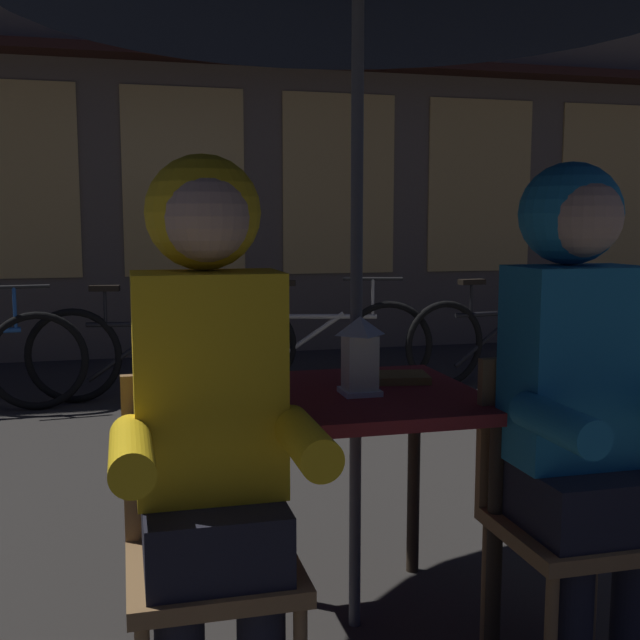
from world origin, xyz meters
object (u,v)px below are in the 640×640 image
at_px(person_right_hooded, 580,376).
at_px(book, 396,378).
at_px(person_left_hooded, 210,396).
at_px(chair_right, 563,500).
at_px(bicycle_fifth, 502,338).
at_px(cafe_table, 356,424).
at_px(bicycle_third, 148,352).
at_px(chair_left, 210,535).
at_px(bicycle_fourth, 320,343).
at_px(lantern, 360,353).

relative_size(person_right_hooded, book, 7.00).
bearing_deg(person_left_hooded, person_right_hooded, 0.00).
bearing_deg(person_right_hooded, book, 120.44).
bearing_deg(person_right_hooded, person_left_hooded, 180.00).
bearing_deg(person_right_hooded, chair_right, 90.00).
bearing_deg(bicycle_fifth, cafe_table, -123.70).
xyz_separation_m(person_left_hooded, bicycle_third, (-0.03, 3.69, -0.50)).
relative_size(chair_right, book, 4.35).
bearing_deg(chair_right, person_left_hooded, -176.61).
height_order(chair_left, bicycle_fifth, chair_left).
xyz_separation_m(chair_left, bicycle_fourth, (1.23, 3.76, -0.14)).
xyz_separation_m(cafe_table, bicycle_third, (-0.51, 3.26, -0.29)).
relative_size(lantern, bicycle_fourth, 0.14).
relative_size(cafe_table, bicycle_third, 0.44).
relative_size(bicycle_third, book, 8.34).
height_order(lantern, bicycle_fourth, lantern).
bearing_deg(cafe_table, bicycle_third, 98.92).
height_order(person_left_hooded, bicycle_fifth, person_left_hooded).
height_order(lantern, bicycle_fifth, lantern).
distance_m(person_right_hooded, bicycle_third, 3.85).
xyz_separation_m(person_right_hooded, bicycle_fourth, (0.27, 3.81, -0.50)).
xyz_separation_m(chair_right, book, (-0.31, 0.48, 0.26)).
bearing_deg(chair_left, cafe_table, 37.55).
bearing_deg(person_left_hooded, cafe_table, 41.57).
relative_size(bicycle_fourth, bicycle_fifth, 0.98).
distance_m(chair_right, bicycle_fourth, 3.77).
bearing_deg(bicycle_fifth, bicycle_fourth, 174.31).
bearing_deg(bicycle_fifth, chair_right, -114.99).
bearing_deg(chair_left, bicycle_fourth, 71.88).
xyz_separation_m(chair_left, bicycle_third, (-0.03, 3.63, -0.14)).
bearing_deg(person_left_hooded, book, 39.60).
bearing_deg(book, chair_left, -134.20).
relative_size(person_left_hooded, bicycle_fourth, 0.85).
xyz_separation_m(chair_right, bicycle_third, (-0.99, 3.63, -0.14)).
distance_m(person_right_hooded, bicycle_fifth, 4.07).
distance_m(lantern, bicycle_fifth, 3.97).
bearing_deg(person_right_hooded, chair_left, 176.61).
bearing_deg(book, bicycle_fifth, 66.82).
relative_size(chair_right, bicycle_fifth, 0.52).
bearing_deg(lantern, cafe_table, 89.52).
height_order(person_right_hooded, bicycle_fourth, person_right_hooded).
relative_size(lantern, bicycle_third, 0.14).
height_order(chair_left, book, chair_left).
distance_m(person_left_hooded, book, 0.84).
bearing_deg(bicycle_fifth, bicycle_third, 179.73).
distance_m(chair_left, book, 0.85).
bearing_deg(cafe_table, bicycle_fourth, 77.53).
xyz_separation_m(bicycle_third, bicycle_fifth, (2.68, -0.01, 0.00)).
relative_size(chair_left, bicycle_fifth, 0.52).
relative_size(chair_right, bicycle_fourth, 0.53).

